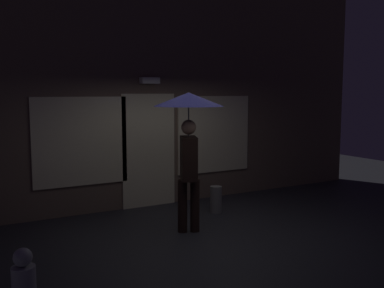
# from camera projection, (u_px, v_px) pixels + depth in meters

# --- Properties ---
(ground_plane) EXTENTS (18.00, 18.00, 0.00)m
(ground_plane) POSITION_uv_depth(u_px,v_px,m) (207.00, 237.00, 6.91)
(ground_plane) COLOR #26262B
(building_facade) EXTENTS (10.63, 0.48, 4.55)m
(building_facade) POSITION_uv_depth(u_px,v_px,m) (145.00, 91.00, 8.67)
(building_facade) COLOR brown
(building_facade) RESTS_ON ground
(person_with_umbrella) EXTENTS (1.10, 1.10, 2.23)m
(person_with_umbrella) POSITION_uv_depth(u_px,v_px,m) (189.00, 123.00, 6.96)
(person_with_umbrella) COLOR black
(person_with_umbrella) RESTS_ON ground
(sidewalk_bollard) EXTENTS (0.22, 0.22, 0.50)m
(sidewalk_bollard) POSITION_uv_depth(u_px,v_px,m) (216.00, 200.00, 8.26)
(sidewalk_bollard) COLOR slate
(sidewalk_bollard) RESTS_ON ground
(fire_hydrant) EXTENTS (0.23, 0.23, 0.72)m
(fire_hydrant) POSITION_uv_depth(u_px,v_px,m) (24.00, 286.00, 4.39)
(fire_hydrant) COLOR gray
(fire_hydrant) RESTS_ON ground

